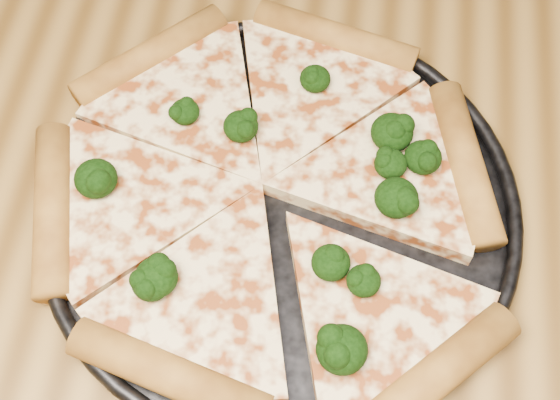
# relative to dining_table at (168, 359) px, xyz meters

# --- Properties ---
(dining_table) EXTENTS (1.20, 0.90, 0.75)m
(dining_table) POSITION_rel_dining_table_xyz_m (0.00, 0.00, 0.00)
(dining_table) COLOR olive
(dining_table) RESTS_ON ground
(pizza_pan) EXTENTS (0.33, 0.33, 0.02)m
(pizza_pan) POSITION_rel_dining_table_xyz_m (0.07, 0.09, 0.10)
(pizza_pan) COLOR black
(pizza_pan) RESTS_ON dining_table
(pizza) EXTENTS (0.34, 0.34, 0.03)m
(pizza) POSITION_rel_dining_table_xyz_m (0.06, 0.09, 0.11)
(pizza) COLOR #FADA99
(pizza) RESTS_ON pizza_pan
(broccoli_florets) EXTENTS (0.24, 0.23, 0.02)m
(broccoli_florets) POSITION_rel_dining_table_xyz_m (0.08, 0.08, 0.12)
(broccoli_florets) COLOR black
(broccoli_florets) RESTS_ON pizza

